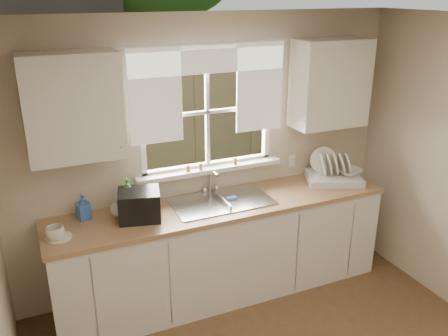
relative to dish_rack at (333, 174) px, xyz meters
name	(u,v)px	position (x,y,z in m)	size (l,w,h in m)	color
room_walls	(353,274)	(-1.19, -1.77, 0.26)	(3.62, 4.02, 2.50)	beige
ceiling	(371,29)	(-1.19, -1.71, 1.52)	(3.60, 4.00, 0.02)	silver
window	(208,130)	(-1.19, 0.29, 0.51)	(1.38, 0.16, 1.06)	white
curtains	(210,81)	(-1.19, 0.24, 0.95)	(1.50, 0.03, 0.81)	white
base_cabinets	(223,250)	(-1.19, -0.03, -0.55)	(3.00, 0.62, 0.87)	silver
countertop	(223,205)	(-1.19, -0.03, -0.09)	(3.04, 0.65, 0.04)	#A47B52
upper_cabinet_left	(73,107)	(-2.34, 0.12, 0.87)	(0.70, 0.33, 0.80)	silver
upper_cabinet_right	(330,83)	(-0.04, 0.12, 0.87)	(0.70, 0.33, 0.80)	silver
wall_outlet	(292,160)	(-0.31, 0.28, 0.10)	(0.08, 0.01, 0.12)	beige
sill_jars	(208,165)	(-1.21, 0.23, 0.20)	(0.50, 0.04, 0.06)	brown
sink	(221,209)	(-1.19, 0.00, -0.14)	(0.88, 0.52, 0.40)	#B7B7BC
dish_rack	(333,174)	(0.00, 0.00, 0.00)	(0.62, 0.56, 0.32)	silver
bowl	(349,172)	(0.14, -0.05, 0.03)	(0.23, 0.23, 0.06)	silver
soap_bottle_a	(128,196)	(-1.98, 0.11, 0.09)	(0.12, 0.12, 0.31)	green
soap_bottle_b	(83,207)	(-2.34, 0.15, 0.04)	(0.10, 0.10, 0.22)	#3061B4
soap_bottle_c	(118,206)	(-2.07, 0.09, 0.02)	(0.13, 0.13, 0.17)	beige
saucer	(59,238)	(-2.57, -0.10, -0.06)	(0.19, 0.19, 0.01)	beige
cup	(55,233)	(-2.59, -0.11, -0.02)	(0.14, 0.14, 0.11)	silver
black_appliance	(139,205)	(-1.92, -0.02, 0.05)	(0.33, 0.29, 0.24)	black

